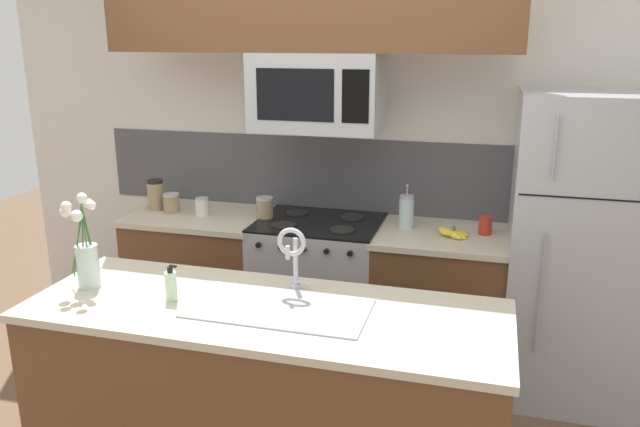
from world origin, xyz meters
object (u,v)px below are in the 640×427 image
Objects in this scene: refrigerator at (586,250)px; storage_jar_medium at (171,203)px; sink_faucet at (293,250)px; banana_bunch at (453,234)px; flower_vase at (86,256)px; storage_jar_short at (202,207)px; storage_jar_squat at (265,208)px; storage_jar_tall at (156,195)px; coffee_tin at (485,225)px; stove_range at (319,291)px; dish_soap_bottle at (171,285)px; microwave at (318,92)px; french_press at (406,211)px.

storage_jar_medium is at bearing -179.26° from refrigerator.
sink_faucet is (-1.36, -1.08, 0.24)m from refrigerator.
flower_vase is (-1.57, -1.19, 0.13)m from banana_bunch.
refrigerator is at bearing 1.11° from storage_jar_short.
storage_jar_tall is at bearing 178.27° from storage_jar_squat.
banana_bunch is 0.21m from coffee_tin.
banana_bunch reaches higher than stove_range.
refrigerator reaches higher than dish_soap_bottle.
microwave is at bearing 76.52° from dish_soap_bottle.
microwave reaches higher than coffee_tin.
coffee_tin reaches higher than banana_bunch.
storage_jar_short is at bearing 110.30° from dish_soap_bottle.
storage_jar_tall is 1.61× the size of storage_jar_medium.
storage_jar_squat is 1.32m from flower_vase.
refrigerator is (1.54, 0.02, 0.41)m from stove_range.
storage_jar_medium reaches higher than storage_jar_short.
french_press is at bearing 178.76° from coffee_tin.
microwave is 1.75m from refrigerator.
sink_faucet reaches higher than coffee_tin.
storage_jar_short is at bearing -176.27° from french_press.
dish_soap_bottle is (0.82, -1.31, -0.03)m from storage_jar_tall.
flower_vase is (0.03, -1.23, 0.09)m from storage_jar_short.
sink_faucet is 1.85× the size of dish_soap_bottle.
stove_range is at bearing 76.73° from dish_soap_bottle.
dish_soap_bottle is at bearing -4.57° from flower_vase.
storage_jar_medium is at bearing -179.03° from storage_jar_squat.
storage_jar_tall reaches higher than storage_jar_squat.
microwave is at bearing -171.29° from french_press.
storage_jar_tall is 0.44× the size of flower_vase.
french_press reaches higher than storage_jar_tall.
storage_jar_squat is at bearing -177.78° from coffee_tin.
stove_range is at bearing 90.16° from microwave.
refrigerator is 5.70× the size of sink_faucet.
french_press is 1.59m from dish_soap_bottle.
storage_jar_tall reaches higher than coffee_tin.
stove_range is 8.45× the size of coffee_tin.
flower_vase reaches higher than storage_jar_squat.
refrigerator is at bearing 0.66° from storage_jar_squat.
coffee_tin is (1.99, 0.06, -0.01)m from storage_jar_medium.
storage_jar_short is 0.37× the size of sink_faucet.
refrigerator reaches higher than coffee_tin.
storage_jar_medium is (-2.54, -0.03, 0.10)m from refrigerator.
storage_jar_squat is 0.75× the size of banana_bunch.
storage_jar_short is 0.69× the size of dish_soap_bottle.
storage_jar_short is (-2.31, -0.04, 0.09)m from refrigerator.
banana_bunch is at bearing 47.61° from dish_soap_bottle.
storage_jar_squat reaches higher than stove_range.
storage_jar_medium is 0.65× the size of banana_bunch.
french_press reaches higher than banana_bunch.
storage_jar_short is at bearing -7.41° from storage_jar_tall.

